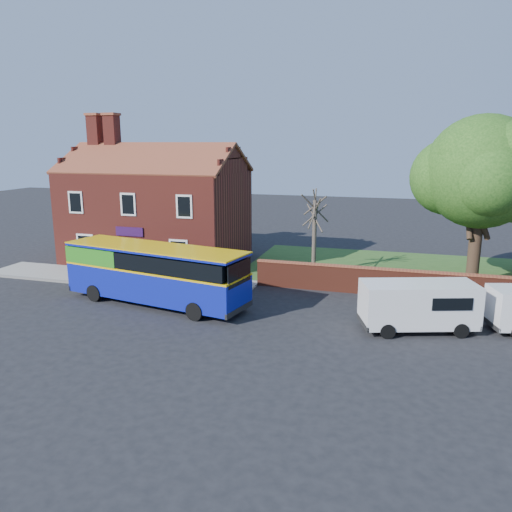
% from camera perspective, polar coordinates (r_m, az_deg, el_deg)
% --- Properties ---
extents(ground, '(120.00, 120.00, 0.00)m').
position_cam_1_polar(ground, '(25.18, -8.73, -7.17)').
color(ground, black).
rests_on(ground, ground).
extents(pavement, '(18.00, 3.50, 0.12)m').
position_cam_1_polar(pavement, '(33.23, -15.49, -2.44)').
color(pavement, gray).
rests_on(pavement, ground).
extents(kerb, '(18.00, 0.15, 0.14)m').
position_cam_1_polar(kerb, '(31.82, -17.14, -3.20)').
color(kerb, slate).
rests_on(kerb, ground).
extents(grass_strip, '(26.00, 12.00, 0.04)m').
position_cam_1_polar(grass_strip, '(35.48, 20.41, -1.89)').
color(grass_strip, '#426B28').
rests_on(grass_strip, ground).
extents(shop_building, '(12.30, 8.13, 10.50)m').
position_cam_1_polar(shop_building, '(37.47, -11.20, 4.72)').
color(shop_building, maroon).
rests_on(shop_building, ground).
extents(boundary_wall, '(22.00, 0.38, 1.60)m').
position_cam_1_polar(boundary_wall, '(29.50, 21.23, -3.26)').
color(boundary_wall, maroon).
rests_on(boundary_wall, ground).
extents(bus, '(10.72, 4.56, 3.17)m').
position_cam_1_polar(bus, '(27.47, -11.97, -1.67)').
color(bus, '#0E1A9C').
rests_on(bus, ground).
extents(van_near, '(5.56, 3.55, 2.27)m').
position_cam_1_polar(van_near, '(24.29, 18.10, -5.25)').
color(van_near, white).
rests_on(van_near, ground).
extents(large_tree, '(8.36, 6.61, 10.19)m').
position_cam_1_polar(large_tree, '(32.41, 24.50, 8.38)').
color(large_tree, black).
rests_on(large_tree, ground).
extents(bare_tree, '(2.02, 2.40, 5.38)m').
position_cam_1_polar(bare_tree, '(32.80, 6.69, 2.59)').
color(bare_tree, '#4C4238').
rests_on(bare_tree, ground).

